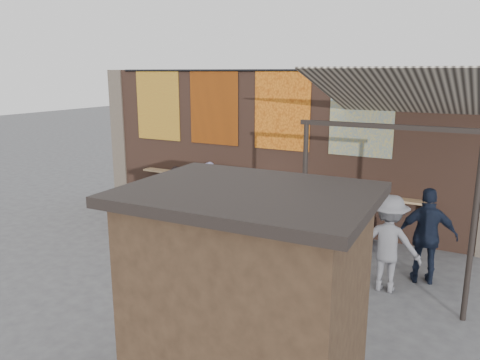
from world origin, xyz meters
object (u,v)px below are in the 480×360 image
at_px(shelf_box, 272,179).
at_px(diner_left, 209,191).
at_px(shopper_tan, 292,223).
at_px(scooter_stool_6, 291,216).
at_px(diner_right, 178,193).
at_px(scooter_stool_0, 176,201).
at_px(shopper_grey, 388,243).
at_px(scooter_stool_1, 193,203).
at_px(scooter_stool_3, 230,208).
at_px(scooter_stool_4, 250,213).
at_px(scooter_stool_2, 213,206).
at_px(scooter_stool_7, 311,222).
at_px(scooter_stool_9, 357,226).
at_px(market_stall, 248,308).
at_px(scooter_stool_8, 332,223).
at_px(shopper_navy, 427,236).
at_px(scooter_stool_5, 268,214).

xyz_separation_m(shelf_box, diner_left, (-1.72, -0.30, -0.46)).
relative_size(shelf_box, shopper_tan, 0.37).
height_order(scooter_stool_6, diner_right, diner_right).
distance_m(scooter_stool_0, shopper_grey, 6.63).
xyz_separation_m(shelf_box, scooter_stool_1, (-2.24, -0.32, -0.86)).
bearing_deg(scooter_stool_3, scooter_stool_4, -1.60).
height_order(scooter_stool_0, diner_right, diner_right).
xyz_separation_m(diner_right, shopper_tan, (3.74, -1.10, 0.07)).
height_order(scooter_stool_2, scooter_stool_7, scooter_stool_2).
xyz_separation_m(scooter_stool_2, scooter_stool_9, (3.93, 0.04, 0.04)).
height_order(scooter_stool_1, scooter_stool_6, scooter_stool_6).
bearing_deg(scooter_stool_0, scooter_stool_6, 0.06).
bearing_deg(market_stall, scooter_stool_9, 90.80).
relative_size(shelf_box, scooter_stool_9, 0.67).
xyz_separation_m(shelf_box, scooter_stool_8, (1.75, -0.34, -0.83)).
bearing_deg(scooter_stool_2, market_stall, -55.19).
relative_size(scooter_stool_6, shopper_tan, 0.55).
xyz_separation_m(scooter_stool_9, market_stall, (0.28, -6.10, 0.87)).
bearing_deg(shopper_navy, diner_left, -27.14).
bearing_deg(market_stall, shopper_navy, 71.36).
relative_size(scooter_stool_3, scooter_stool_5, 0.99).
bearing_deg(scooter_stool_6, scooter_stool_4, -178.02).
height_order(shelf_box, shopper_tan, shopper_tan).
relative_size(scooter_stool_6, diner_right, 0.61).
height_order(scooter_stool_0, scooter_stool_4, scooter_stool_4).
bearing_deg(scooter_stool_9, market_stall, -87.35).
bearing_deg(scooter_stool_4, scooter_stool_3, 178.40).
bearing_deg(shopper_tan, scooter_stool_4, 93.71).
height_order(shelf_box, scooter_stool_8, shelf_box).
xyz_separation_m(shopper_navy, shopper_tan, (-2.68, -0.14, -0.12)).
relative_size(scooter_stool_7, shopper_tan, 0.46).
height_order(scooter_stool_2, market_stall, market_stall).
height_order(scooter_stool_9, shopper_grey, shopper_grey).
relative_size(scooter_stool_1, scooter_stool_8, 0.92).
relative_size(shelf_box, scooter_stool_0, 0.82).
height_order(diner_left, shopper_tan, shopper_tan).
distance_m(scooter_stool_0, scooter_stool_8, 4.59).
distance_m(diner_left, shopper_navy, 5.90).
xyz_separation_m(scooter_stool_7, diner_right, (-3.64, -0.47, 0.38)).
distance_m(scooter_stool_7, diner_right, 3.69).
height_order(scooter_stool_4, shopper_tan, shopper_tan).
bearing_deg(shopper_tan, scooter_stool_2, 106.25).
bearing_deg(scooter_stool_0, scooter_stool_8, -0.63).
relative_size(scooter_stool_3, scooter_stool_7, 1.15).
bearing_deg(shelf_box, scooter_stool_4, -145.31).
xyz_separation_m(scooter_stool_9, shopper_tan, (-1.00, -1.59, 0.38)).
xyz_separation_m(scooter_stool_2, market_stall, (4.21, -6.05, 0.91)).
xyz_separation_m(scooter_stool_4, market_stall, (3.07, -6.03, 0.93)).
height_order(scooter_stool_4, shopper_navy, shopper_navy).
relative_size(scooter_stool_8, shopper_navy, 0.48).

